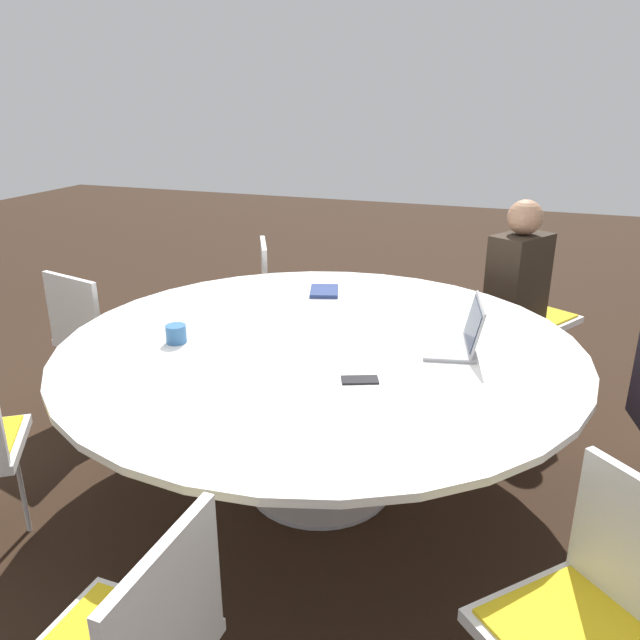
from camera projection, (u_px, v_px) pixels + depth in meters
The scene contains 11 objects.
ground_plane at pixel (320, 484), 2.98m from camera, with size 16.00×16.00×0.00m, color black.
conference_table at pixel (320, 359), 2.76m from camera, with size 2.26×2.26×0.74m.
chair_1 at pixel (526, 305), 3.93m from camera, with size 0.59×0.58×0.85m.
chair_2 at pixel (284, 293), 4.17m from camera, with size 0.58×0.57×0.85m.
chair_3 at pixel (96, 330), 3.51m from camera, with size 0.51×0.53×0.85m.
chair_6 at pixel (600, 614), 1.61m from camera, with size 0.61×0.61×0.85m.
person_1 at pixel (520, 285), 3.66m from camera, with size 0.42×0.37×1.20m.
laptop at pixel (459, 337), 2.63m from camera, with size 0.36×0.29×0.21m.
spiral_notebook at pixel (324, 291), 3.38m from camera, with size 0.25×0.21×0.02m.
coffee_cup at pixel (176, 334), 2.70m from camera, with size 0.09×0.09×0.08m.
cell_phone at pixel (360, 380), 2.35m from camera, with size 0.12×0.16×0.01m.
Camera 1 is at (2.38, 0.85, 1.77)m, focal length 35.00 mm.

